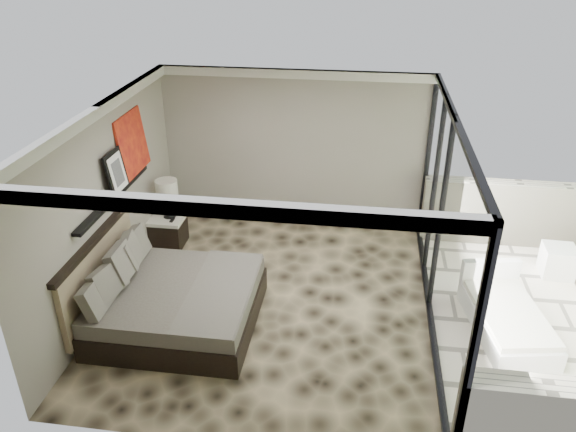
# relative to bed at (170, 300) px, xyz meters

# --- Properties ---
(floor) EXTENTS (5.00, 5.00, 0.00)m
(floor) POSITION_rel_bed_xyz_m (1.26, 0.59, -0.35)
(floor) COLOR black
(floor) RESTS_ON ground
(ceiling) EXTENTS (4.50, 5.00, 0.02)m
(ceiling) POSITION_rel_bed_xyz_m (1.26, 0.59, 2.44)
(ceiling) COLOR silver
(ceiling) RESTS_ON back_wall
(back_wall) EXTENTS (4.50, 0.02, 2.80)m
(back_wall) POSITION_rel_bed_xyz_m (1.26, 3.08, 1.05)
(back_wall) COLOR gray
(back_wall) RESTS_ON floor
(left_wall) EXTENTS (0.02, 5.00, 2.80)m
(left_wall) POSITION_rel_bed_xyz_m (-0.98, 0.59, 1.05)
(left_wall) COLOR gray
(left_wall) RESTS_ON floor
(glass_wall) EXTENTS (0.08, 5.00, 2.80)m
(glass_wall) POSITION_rel_bed_xyz_m (3.51, 0.59, 1.05)
(glass_wall) COLOR white
(glass_wall) RESTS_ON floor
(terrace_slab) EXTENTS (3.00, 5.00, 0.12)m
(terrace_slab) POSITION_rel_bed_xyz_m (5.01, 0.59, -0.41)
(terrace_slab) COLOR silver
(terrace_slab) RESTS_ON ground
(picture_ledge) EXTENTS (0.12, 2.20, 0.05)m
(picture_ledge) POSITION_rel_bed_xyz_m (-0.92, 0.69, 1.15)
(picture_ledge) COLOR black
(picture_ledge) RESTS_ON left_wall
(bed) EXTENTS (2.13, 2.06, 1.18)m
(bed) POSITION_rel_bed_xyz_m (0.00, 0.00, 0.00)
(bed) COLOR black
(bed) RESTS_ON floor
(nightstand) EXTENTS (0.61, 0.61, 0.57)m
(nightstand) POSITION_rel_bed_xyz_m (-0.73, 2.03, -0.06)
(nightstand) COLOR black
(nightstand) RESTS_ON floor
(table_lamp) EXTENTS (0.36, 0.36, 0.65)m
(table_lamp) POSITION_rel_bed_xyz_m (-0.69, 2.05, 0.59)
(table_lamp) COLOR black
(table_lamp) RESTS_ON nightstand
(abstract_canvas) EXTENTS (0.13, 0.90, 0.90)m
(abstract_canvas) POSITION_rel_bed_xyz_m (-0.94, 1.53, 1.63)
(abstract_canvas) COLOR #A8260E
(abstract_canvas) RESTS_ON picture_ledge
(framed_print) EXTENTS (0.11, 0.50, 0.60)m
(framed_print) POSITION_rel_bed_xyz_m (-0.88, 0.79, 1.48)
(framed_print) COLOR black
(framed_print) RESTS_ON picture_ledge
(ottoman) EXTENTS (0.49, 0.49, 0.47)m
(ottoman) POSITION_rel_bed_xyz_m (5.52, 1.99, -0.11)
(ottoman) COLOR white
(ottoman) RESTS_ON terrace_slab
(lounger) EXTENTS (1.08, 1.75, 0.64)m
(lounger) POSITION_rel_bed_xyz_m (4.46, 0.47, -0.15)
(lounger) COLOR white
(lounger) RESTS_ON terrace_slab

